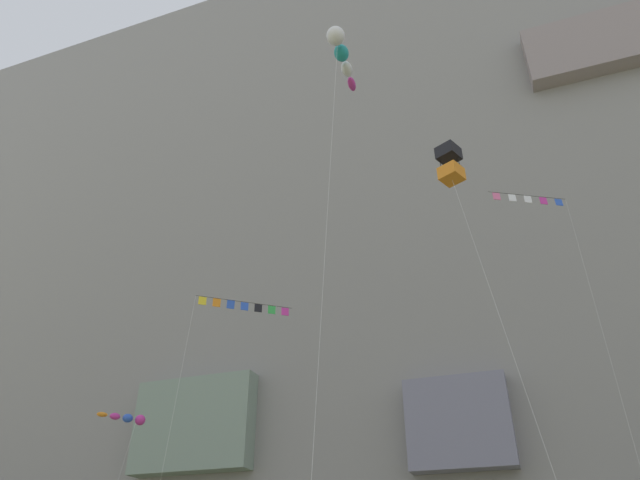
{
  "coord_description": "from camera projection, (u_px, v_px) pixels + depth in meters",
  "views": [
    {
      "loc": [
        5.73,
        -3.5,
        2.31
      ],
      "look_at": [
        -2.96,
        20.38,
        17.58
      ],
      "focal_mm": 32.69,
      "sensor_mm": 36.0,
      "label": 1
    }
  ],
  "objects": [
    {
      "name": "kite_windsock_high_right",
      "position": [
        129.0,
        419.0,
        46.17
      ],
      "size": [
        3.84,
        5.97,
        14.35
      ],
      "color": "#CC3399",
      "rests_on": "ground"
    },
    {
      "name": "kite_windsock_high_center",
      "position": [
        341.0,
        52.0,
        32.66
      ],
      "size": [
        1.08,
        8.94,
        28.69
      ],
      "color": "white",
      "rests_on": "ground"
    },
    {
      "name": "kite_banner_high_left",
      "position": [
        240.0,
        315.0,
        33.65
      ],
      "size": [
        5.07,
        4.61,
        16.79
      ],
      "color": "black",
      "rests_on": "ground"
    },
    {
      "name": "cliff_face",
      "position": [
        449.0,
        227.0,
        71.37
      ],
      "size": [
        180.0,
        28.63,
        80.89
      ],
      "color": "gray",
      "rests_on": "ground"
    },
    {
      "name": "kite_banner_upper_mid",
      "position": [
        533.0,
        209.0,
        41.54
      ],
      "size": [
        5.27,
        5.45,
        26.91
      ],
      "color": "black",
      "rests_on": "ground"
    },
    {
      "name": "kite_box_mid_left",
      "position": [
        450.0,
        164.0,
        29.6
      ],
      "size": [
        3.5,
        5.79,
        21.91
      ],
      "color": "black",
      "rests_on": "ground"
    }
  ]
}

